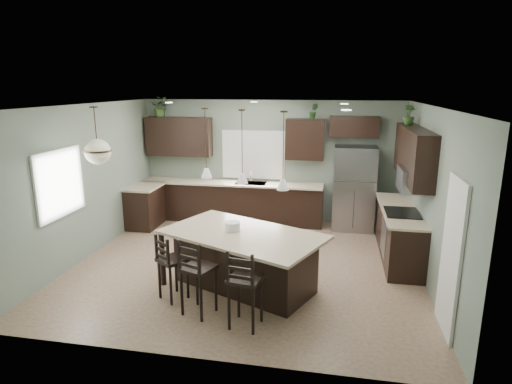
% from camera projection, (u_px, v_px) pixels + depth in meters
% --- Properties ---
extents(ground, '(6.00, 6.00, 0.00)m').
position_uv_depth(ground, '(246.00, 265.00, 7.65)').
color(ground, '#9E8466').
rests_on(ground, ground).
extents(pantry_door, '(0.04, 0.82, 2.04)m').
position_uv_depth(pantry_door, '(451.00, 257.00, 5.39)').
color(pantry_door, white).
rests_on(pantry_door, ground).
extents(window_back, '(1.35, 0.02, 1.00)m').
position_uv_depth(window_back, '(253.00, 155.00, 9.95)').
color(window_back, white).
rests_on(window_back, room_shell).
extents(window_left, '(0.02, 1.10, 1.00)m').
position_uv_depth(window_left, '(59.00, 183.00, 7.04)').
color(window_left, white).
rests_on(window_left, room_shell).
extents(left_return_cabs, '(0.60, 0.90, 0.90)m').
position_uv_depth(left_return_cabs, '(145.00, 207.00, 9.64)').
color(left_return_cabs, black).
rests_on(left_return_cabs, ground).
extents(left_return_countertop, '(0.66, 0.96, 0.04)m').
position_uv_depth(left_return_countertop, '(144.00, 187.00, 9.53)').
color(left_return_countertop, beige).
rests_on(left_return_countertop, left_return_cabs).
extents(back_lower_cabs, '(4.20, 0.60, 0.90)m').
position_uv_depth(back_lower_cabs, '(232.00, 202.00, 10.03)').
color(back_lower_cabs, black).
rests_on(back_lower_cabs, ground).
extents(back_countertop, '(4.20, 0.66, 0.04)m').
position_uv_depth(back_countertop, '(232.00, 183.00, 9.90)').
color(back_countertop, beige).
rests_on(back_countertop, back_lower_cabs).
extents(sink_inset, '(0.70, 0.45, 0.01)m').
position_uv_depth(sink_inset, '(251.00, 183.00, 9.81)').
color(sink_inset, gray).
rests_on(sink_inset, back_countertop).
extents(faucet, '(0.02, 0.02, 0.28)m').
position_uv_depth(faucet, '(251.00, 177.00, 9.75)').
color(faucet, silver).
rests_on(faucet, back_countertop).
extents(back_upper_left, '(1.55, 0.34, 0.90)m').
position_uv_depth(back_upper_left, '(179.00, 137.00, 10.02)').
color(back_upper_left, black).
rests_on(back_upper_left, room_shell).
extents(back_upper_right, '(0.85, 0.34, 0.90)m').
position_uv_depth(back_upper_right, '(305.00, 139.00, 9.49)').
color(back_upper_right, black).
rests_on(back_upper_right, room_shell).
extents(fridge_header, '(1.05, 0.34, 0.45)m').
position_uv_depth(fridge_header, '(354.00, 127.00, 9.23)').
color(fridge_header, black).
rests_on(fridge_header, room_shell).
extents(right_lower_cabs, '(0.60, 2.35, 0.90)m').
position_uv_depth(right_lower_cabs, '(399.00, 234.00, 7.89)').
color(right_lower_cabs, black).
rests_on(right_lower_cabs, ground).
extents(right_countertop, '(0.66, 2.35, 0.04)m').
position_uv_depth(right_countertop, '(400.00, 210.00, 7.78)').
color(right_countertop, beige).
rests_on(right_countertop, right_lower_cabs).
extents(cooktop, '(0.58, 0.75, 0.02)m').
position_uv_depth(cooktop, '(402.00, 213.00, 7.51)').
color(cooktop, black).
rests_on(cooktop, right_countertop).
extents(wall_oven_front, '(0.01, 0.72, 0.60)m').
position_uv_depth(wall_oven_front, '(383.00, 238.00, 7.69)').
color(wall_oven_front, gray).
rests_on(wall_oven_front, right_lower_cabs).
extents(right_upper_cabs, '(0.34, 2.35, 0.90)m').
position_uv_depth(right_upper_cabs, '(414.00, 154.00, 7.50)').
color(right_upper_cabs, black).
rests_on(right_upper_cabs, room_shell).
extents(microwave, '(0.40, 0.75, 0.40)m').
position_uv_depth(microwave, '(411.00, 179.00, 7.35)').
color(microwave, gray).
rests_on(microwave, right_upper_cabs).
extents(refrigerator, '(0.90, 0.74, 1.85)m').
position_uv_depth(refrigerator, '(354.00, 188.00, 9.39)').
color(refrigerator, gray).
rests_on(refrigerator, ground).
extents(kitchen_island, '(2.76, 2.23, 0.92)m').
position_uv_depth(kitchen_island, '(243.00, 261.00, 6.65)').
color(kitchen_island, black).
rests_on(kitchen_island, ground).
extents(serving_dish, '(0.24, 0.24, 0.14)m').
position_uv_depth(serving_dish, '(232.00, 226.00, 6.63)').
color(serving_dish, silver).
rests_on(serving_dish, kitchen_island).
extents(bar_stool_left, '(0.52, 0.52, 1.02)m').
position_uv_depth(bar_stool_left, '(173.00, 267.00, 6.33)').
color(bar_stool_left, black).
rests_on(bar_stool_left, ground).
extents(bar_stool_center, '(0.53, 0.53, 1.12)m').
position_uv_depth(bar_stool_center, '(198.00, 276.00, 5.90)').
color(bar_stool_center, black).
rests_on(bar_stool_center, ground).
extents(bar_stool_right, '(0.47, 0.47, 1.11)m').
position_uv_depth(bar_stool_right, '(245.00, 287.00, 5.58)').
color(bar_stool_right, black).
rests_on(bar_stool_right, ground).
extents(pendant_left, '(0.17, 0.17, 1.10)m').
position_uv_depth(pendant_left, '(206.00, 143.00, 6.60)').
color(pendant_left, silver).
rests_on(pendant_left, room_shell).
extents(pendant_center, '(0.17, 0.17, 1.10)m').
position_uv_depth(pendant_center, '(242.00, 147.00, 6.22)').
color(pendant_center, white).
rests_on(pendant_center, room_shell).
extents(pendant_right, '(0.17, 0.17, 1.10)m').
position_uv_depth(pendant_right, '(283.00, 151.00, 5.83)').
color(pendant_right, white).
rests_on(pendant_right, room_shell).
extents(chandelier, '(0.46, 0.46, 0.96)m').
position_uv_depth(chandelier, '(96.00, 136.00, 7.01)').
color(chandelier, '#EBE7C0').
rests_on(chandelier, room_shell).
extents(plant_back_left, '(0.47, 0.42, 0.46)m').
position_uv_depth(plant_back_left, '(161.00, 107.00, 9.90)').
color(plant_back_left, '#2F4B20').
rests_on(plant_back_left, back_upper_left).
extents(plant_back_right, '(0.19, 0.16, 0.34)m').
position_uv_depth(plant_back_right, '(314.00, 111.00, 9.28)').
color(plant_back_right, '#264E22').
rests_on(plant_back_right, back_upper_right).
extents(plant_right_wall, '(0.26, 0.26, 0.36)m').
position_uv_depth(plant_right_wall, '(409.00, 115.00, 7.98)').
color(plant_right_wall, '#325826').
rests_on(plant_right_wall, right_upper_cabs).
extents(room_shell, '(6.00, 6.00, 6.00)m').
position_uv_depth(room_shell, '(246.00, 172.00, 7.24)').
color(room_shell, slate).
rests_on(room_shell, ground).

